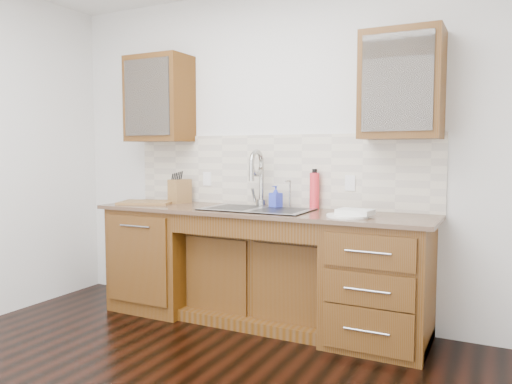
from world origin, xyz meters
The scene contains 23 objects.
wall_back centered at (0.00, 1.80, 1.35)m, with size 4.00×0.10×2.70m, color silver.
base_cabinet_left centered at (-0.95, 1.44, 0.44)m, with size 0.70×0.62×0.88m, color #593014.
base_cabinet_center centered at (0.00, 1.53, 0.35)m, with size 1.20×0.44×0.70m, color #593014.
base_cabinet_right centered at (0.95, 1.44, 0.44)m, with size 0.70×0.62×0.88m, color #593014.
countertop centered at (0.00, 1.43, 0.90)m, with size 2.70×0.65×0.03m, color #84705B.
backsplash centered at (0.00, 1.74, 1.21)m, with size 2.70×0.02×0.59m, color beige.
sink centered at (0.00, 1.41, 0.83)m, with size 0.84×0.46×0.19m, color #9E9EA5.
faucet centered at (-0.07, 1.64, 1.11)m, with size 0.04×0.04×0.40m, color #999993.
filter_tap centered at (0.18, 1.65, 1.03)m, with size 0.02×0.02×0.24m, color #999993.
upper_cabinet_left centered at (-1.05, 1.58, 1.83)m, with size 0.55×0.34×0.75m, color #593014.
upper_cabinet_right centered at (1.05, 1.58, 1.83)m, with size 0.55×0.34×0.75m, color #593014.
outlet_left centered at (-0.65, 1.73, 1.12)m, with size 0.08×0.01×0.12m, color white.
outlet_right centered at (0.65, 1.73, 1.12)m, with size 0.08×0.01×0.12m, color white.
soap_bottle centered at (0.08, 1.59, 1.00)m, with size 0.08×0.08×0.18m, color blue.
water_bottle centered at (0.38, 1.67, 1.05)m, with size 0.08×0.08×0.29m, color red.
plate centered at (0.75, 1.32, 0.92)m, with size 0.29×0.29×0.02m, color white.
dish_towel centered at (0.80, 1.35, 0.94)m, with size 0.24×0.17×0.04m, color white.
knife_block centered at (-0.84, 1.58, 1.01)m, with size 0.11×0.19×0.21m, color brown.
cutting_board centered at (-1.07, 1.40, 0.92)m, with size 0.44×0.31×0.02m, color olive.
cup_left_a centered at (-1.16, 1.58, 1.78)m, with size 0.13×0.13×0.10m, color white.
cup_left_b centered at (-0.90, 1.58, 1.77)m, with size 0.10×0.10×0.09m, color white.
cup_right_a centered at (0.95, 1.58, 1.78)m, with size 0.13×0.13×0.10m, color white.
cup_right_b centered at (1.17, 1.58, 1.77)m, with size 0.09×0.09×0.08m, color white.
Camera 1 is at (1.73, -2.03, 1.36)m, focal length 35.00 mm.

